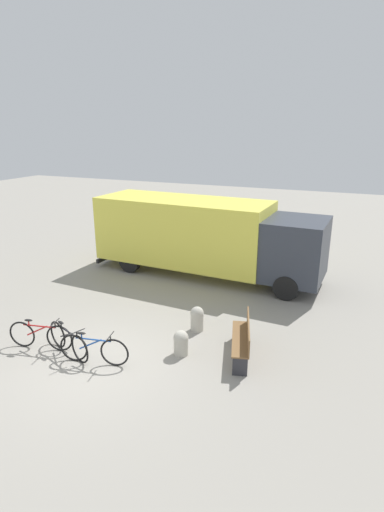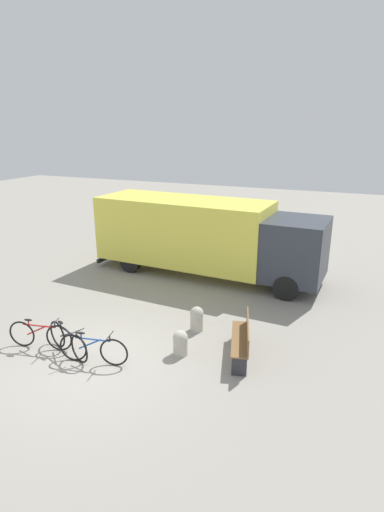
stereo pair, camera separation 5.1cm
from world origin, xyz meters
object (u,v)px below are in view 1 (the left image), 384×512
object	(u,v)px
bicycle_far	(94,349)
bollard_near_bench	(181,342)
delivery_truck	(204,234)
bollard_far_bench	(197,318)
park_bench	(244,337)
bicycle_near	(40,335)
bicycle_middle	(68,341)

from	to	relation	value
bicycle_far	bollard_near_bench	xyz separation A→B (m)	(1.73, 1.17, -0.04)
bollard_near_bench	delivery_truck	bearing A→B (deg)	106.15
bollard_near_bench	bollard_far_bench	distance (m)	1.30
park_bench	bicycle_far	size ratio (longest dim) A/B	1.06
delivery_truck	bicycle_far	size ratio (longest dim) A/B	5.09
park_bench	bicycle_near	distance (m)	5.08
bicycle_far	bollard_near_bench	world-z (taller)	bicycle_far
bicycle_near	bicycle_middle	xyz separation A→B (m)	(0.82, 0.07, 0.00)
bollard_near_bench	bollard_far_bench	bearing A→B (deg)	94.73
delivery_truck	bicycle_far	distance (m)	6.82
bicycle_far	bicycle_near	bearing A→B (deg)	167.78
bicycle_middle	bollard_near_bench	distance (m)	2.76
bollard_far_bench	delivery_truck	bearing A→B (deg)	109.43
bollard_near_bench	bollard_far_bench	size ratio (longest dim) A/B	0.91
park_bench	bicycle_far	distance (m)	3.59
delivery_truck	bollard_near_bench	bearing A→B (deg)	-71.31
bicycle_near	bollard_near_bench	size ratio (longest dim) A/B	2.66
delivery_truck	bollard_far_bench	world-z (taller)	delivery_truck
bicycle_middle	bollard_near_bench	world-z (taller)	bicycle_middle
delivery_truck	bollard_near_bench	distance (m)	5.90
delivery_truck	bollard_near_bench	world-z (taller)	delivery_truck
delivery_truck	park_bench	bearing A→B (deg)	-56.27
bicycle_near	bicycle_middle	world-z (taller)	same
bicycle_near	bollard_near_bench	distance (m)	3.55
bicycle_middle	bollard_far_bench	distance (m)	3.40
delivery_truck	bicycle_middle	xyz separation A→B (m)	(-0.94, -6.62, -1.19)
park_bench	bollard_near_bench	bearing A→B (deg)	94.11
bicycle_far	bollard_far_bench	xyz separation A→B (m)	(1.62, 2.46, -0.00)
delivery_truck	bollard_far_bench	distance (m)	4.66
bollard_near_bench	park_bench	bearing A→B (deg)	20.53
delivery_truck	park_bench	world-z (taller)	delivery_truck
bicycle_near	bollard_far_bench	world-z (taller)	bicycle_near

